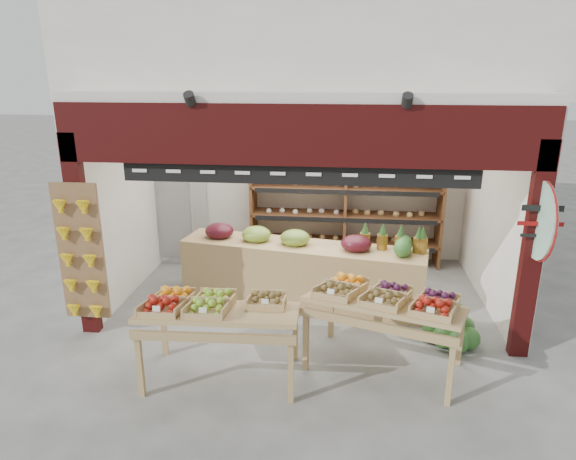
# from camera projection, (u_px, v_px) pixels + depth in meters

# --- Properties ---
(ground) EXTENTS (60.00, 60.00, 0.00)m
(ground) POSITION_uv_depth(u_px,v_px,m) (302.00, 306.00, 7.63)
(ground) COLOR #61615C
(ground) RESTS_ON ground
(shop_structure) EXTENTS (6.36, 5.12, 5.40)m
(shop_structure) POSITION_uv_depth(u_px,v_px,m) (313.00, 31.00, 7.98)
(shop_structure) COLOR white
(shop_structure) RESTS_ON ground
(banana_board) EXTENTS (0.60, 0.15, 1.80)m
(banana_board) POSITION_uv_depth(u_px,v_px,m) (80.00, 256.00, 6.47)
(banana_board) COLOR brown
(banana_board) RESTS_ON ground
(gift_sign) EXTENTS (0.04, 0.93, 0.92)m
(gift_sign) POSITION_uv_depth(u_px,v_px,m) (540.00, 221.00, 5.73)
(gift_sign) COLOR #ABD7BA
(gift_sign) RESTS_ON ground
(back_shelving) EXTENTS (3.35, 0.55, 2.04)m
(back_shelving) POSITION_uv_depth(u_px,v_px,m) (346.00, 195.00, 9.02)
(back_shelving) COLOR brown
(back_shelving) RESTS_ON ground
(refrigerator) EXTENTS (0.83, 0.83, 1.99)m
(refrigerator) POSITION_uv_depth(u_px,v_px,m) (180.00, 205.00, 9.30)
(refrigerator) COLOR silver
(refrigerator) RESTS_ON ground
(cardboard_stack) EXTENTS (0.98, 0.71, 0.67)m
(cardboard_stack) POSITION_uv_depth(u_px,v_px,m) (214.00, 272.00, 8.23)
(cardboard_stack) COLOR beige
(cardboard_stack) RESTS_ON ground
(mid_counter) EXTENTS (3.67, 1.32, 1.12)m
(mid_counter) POSITION_uv_depth(u_px,v_px,m) (301.00, 271.00, 7.64)
(mid_counter) COLOR tan
(mid_counter) RESTS_ON ground
(display_table_left) EXTENTS (1.76, 1.03, 1.09)m
(display_table_left) POSITION_uv_depth(u_px,v_px,m) (211.00, 308.00, 5.67)
(display_table_left) COLOR tan
(display_table_left) RESTS_ON ground
(display_table_right) EXTENTS (1.95, 1.46, 1.09)m
(display_table_right) POSITION_uv_depth(u_px,v_px,m) (386.00, 300.00, 5.82)
(display_table_right) COLOR tan
(display_table_right) RESTS_ON ground
(watermelon_pile) EXTENTS (0.70, 0.70, 0.55)m
(watermelon_pile) POSITION_uv_depth(u_px,v_px,m) (451.00, 330.00, 6.54)
(watermelon_pile) COLOR #1E531B
(watermelon_pile) RESTS_ON ground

